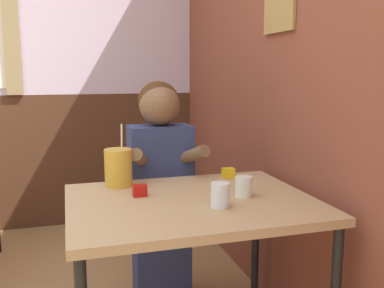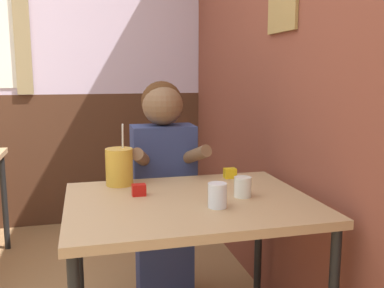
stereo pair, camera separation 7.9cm
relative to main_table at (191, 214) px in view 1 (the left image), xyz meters
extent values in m
cube|color=brown|center=(0.59, 0.82, 0.67)|extent=(0.06, 4.28, 2.70)
cube|color=olive|center=(0.55, 0.32, 0.90)|extent=(0.02, 0.30, 0.21)
cube|color=#472819|center=(-0.94, 1.99, -0.13)|extent=(6.00, 0.06, 1.10)
cube|color=#937F56|center=(-0.87, 1.94, 0.87)|extent=(0.12, 0.02, 0.89)
cube|color=tan|center=(0.00, 0.00, 0.05)|extent=(1.03, 0.80, 0.04)
cylinder|color=black|center=(-0.47, 0.36, -0.32)|extent=(0.04, 0.04, 0.71)
cylinder|color=black|center=(0.47, 0.36, -0.32)|extent=(0.04, 0.04, 0.71)
cube|color=navy|center=(-0.01, 0.57, -0.44)|extent=(0.31, 0.20, 0.47)
cube|color=navy|center=(-0.01, 0.57, 0.05)|extent=(0.34, 0.20, 0.52)
sphere|color=#472814|center=(-0.01, 0.60, 0.44)|extent=(0.22, 0.22, 0.22)
sphere|color=brown|center=(-0.01, 0.57, 0.42)|extent=(0.22, 0.22, 0.22)
cylinder|color=brown|center=(-0.15, 0.43, 0.17)|extent=(0.14, 0.27, 0.15)
cylinder|color=brown|center=(0.13, 0.43, 0.17)|extent=(0.14, 0.27, 0.15)
cylinder|color=gold|center=(-0.27, 0.31, 0.16)|extent=(0.13, 0.13, 0.18)
cylinder|color=white|center=(-0.25, 0.31, 0.29)|extent=(0.01, 0.04, 0.14)
cylinder|color=silver|center=(0.08, -0.13, 0.12)|extent=(0.08, 0.08, 0.10)
cylinder|color=silver|center=(0.23, -0.02, 0.11)|extent=(0.07, 0.07, 0.09)
cube|color=#B7140F|center=(-0.20, 0.11, 0.09)|extent=(0.06, 0.04, 0.05)
cube|color=yellow|center=(0.29, 0.31, 0.09)|extent=(0.06, 0.04, 0.05)
camera|label=1|loc=(-0.49, -1.68, 0.60)|focal=40.00mm
camera|label=2|loc=(-0.42, -1.70, 0.60)|focal=40.00mm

